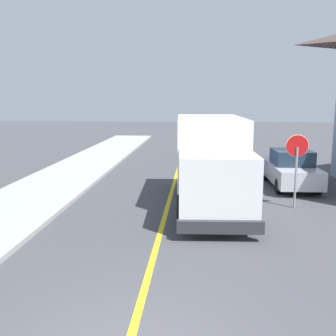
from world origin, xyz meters
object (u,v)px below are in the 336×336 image
Objects in this scene: parked_car_far at (210,137)px; box_truck at (211,158)px; parked_car_mid at (219,146)px; stop_sign at (297,157)px; parked_van_across at (290,169)px; parked_car_near at (226,159)px; parked_car_furthest at (205,131)px.

box_truck is at bearing -91.72° from parked_car_far.
parked_car_mid is 12.07m from stop_sign.
parked_car_near is at bearing 134.57° from parked_van_across.
parked_car_far is at bearing 97.79° from stop_sign.
box_truck reaches higher than parked_van_across.
box_truck is at bearing -138.10° from parked_van_across.
box_truck is 1.64× the size of parked_car_furthest.
parked_car_far is 15.05m from parked_van_across.
parked_car_near is at bearing 80.80° from box_truck.
stop_sign is at bearing -3.74° from box_truck.
parked_car_far is (-0.43, 12.00, 0.00)m from parked_car_near.
box_truck is 2.75× the size of stop_sign.
parked_car_near is 3.82m from parked_van_across.
parked_car_near and parked_car_furthest have the same top height.
parked_car_far and parked_van_across have the same top height.
parked_van_across is 1.68× the size of stop_sign.
parked_car_near is 0.99× the size of parked_car_mid.
parked_car_mid is (-0.07, 5.64, 0.00)m from parked_car_near.
parked_van_across is 3.69m from stop_sign.
parked_car_near is at bearing -89.26° from parked_car_mid.
parked_car_near is 1.00× the size of parked_car_far.
parked_car_far and parked_car_furthest have the same top height.
box_truck reaches higher than parked_car_furthest.
box_truck is at bearing -90.56° from parked_car_furthest.
parked_car_mid is 1.01× the size of parked_van_across.
parked_car_far is 1.00× the size of parked_van_across.
box_truck is 1.63× the size of parked_car_mid.
box_truck is 3.04m from stop_sign.
parked_car_near and parked_car_far have the same top height.
parked_car_far is at bearing 92.06° from parked_car_near.
parked_car_furthest is at bearing 92.99° from parked_car_far.
parked_car_mid is 12.29m from parked_car_furthest.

